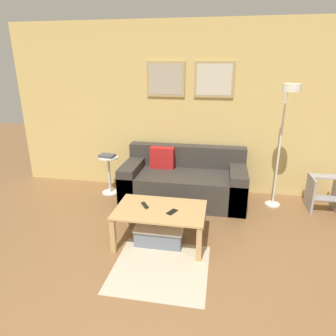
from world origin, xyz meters
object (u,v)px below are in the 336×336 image
at_px(couch, 184,182).
at_px(step_stool, 324,193).
at_px(side_table, 109,172).
at_px(storage_bin, 160,234).
at_px(floor_lamp, 286,118).
at_px(coffee_table, 160,214).
at_px(remote_control, 145,205).
at_px(cell_phone, 172,212).
at_px(book_stack, 107,156).

relative_size(couch, step_stool, 3.71).
distance_m(couch, side_table, 1.18).
relative_size(storage_bin, floor_lamp, 0.32).
bearing_deg(storage_bin, coffee_table, 62.60).
xyz_separation_m(storage_bin, remote_control, (-0.18, 0.05, 0.32)).
xyz_separation_m(floor_lamp, side_table, (-2.48, 0.17, -0.95)).
distance_m(floor_lamp, step_stool, 1.24).
bearing_deg(cell_phone, remote_control, -169.66).
distance_m(side_table, remote_control, 1.46).
bearing_deg(side_table, step_stool, -0.24).
bearing_deg(book_stack, side_table, -23.46).
bearing_deg(book_stack, floor_lamp, -4.12).
distance_m(storage_bin, floor_lamp, 2.13).
bearing_deg(step_stool, side_table, 179.76).
bearing_deg(remote_control, side_table, 93.57).
xyz_separation_m(couch, floor_lamp, (1.30, -0.15, 1.02)).
xyz_separation_m(couch, side_table, (-1.18, 0.02, 0.07)).
bearing_deg(storage_bin, side_table, 131.06).
bearing_deg(side_table, book_stack, 156.54).
bearing_deg(book_stack, step_stool, -0.35).
bearing_deg(couch, remote_control, -104.76).
xyz_separation_m(side_table, step_stool, (3.14, -0.01, -0.10)).
relative_size(storage_bin, book_stack, 2.23).
bearing_deg(storage_bin, book_stack, 131.29).
bearing_deg(remote_control, couch, 41.80).
height_order(couch, book_stack, couch).
relative_size(couch, floor_lamp, 1.03).
bearing_deg(cell_phone, coffee_table, -174.81).
bearing_deg(remote_control, book_stack, 93.85).
xyz_separation_m(cell_phone, step_stool, (1.93, 1.24, -0.16)).
height_order(floor_lamp, cell_phone, floor_lamp).
bearing_deg(side_table, coffee_table, -48.47).
height_order(couch, storage_bin, couch).
xyz_separation_m(storage_bin, cell_phone, (0.15, -0.04, 0.32)).
distance_m(storage_bin, book_stack, 1.70).
distance_m(floor_lamp, book_stack, 2.59).
xyz_separation_m(book_stack, step_stool, (3.15, -0.02, -0.36)).
bearing_deg(floor_lamp, cell_phone, -139.60).
distance_m(book_stack, remote_control, 1.48).
bearing_deg(coffee_table, book_stack, 131.75).
bearing_deg(couch, step_stool, 0.30).
xyz_separation_m(couch, step_stool, (1.96, 0.01, -0.02)).
bearing_deg(couch, cell_phone, -88.61).
relative_size(floor_lamp, book_stack, 7.00).
bearing_deg(couch, side_table, 178.86).
relative_size(couch, book_stack, 7.24).
distance_m(remote_control, cell_phone, 0.34).
bearing_deg(storage_bin, couch, 84.28).
distance_m(couch, storage_bin, 1.21).
bearing_deg(step_stool, storage_bin, -149.96).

